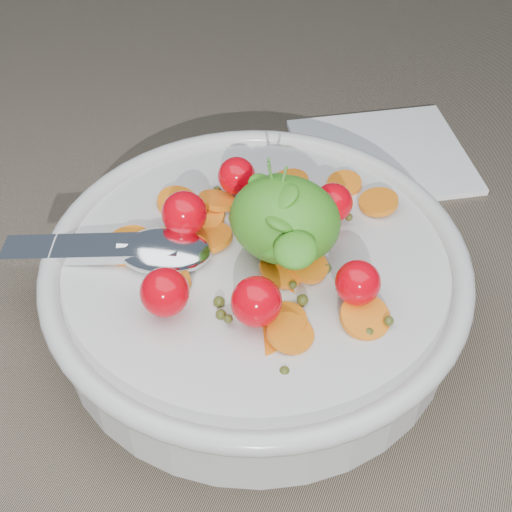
% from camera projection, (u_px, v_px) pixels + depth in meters
% --- Properties ---
extents(ground, '(6.00, 6.00, 0.00)m').
position_uv_depth(ground, '(220.00, 300.00, 0.52)').
color(ground, '#766854').
rests_on(ground, ground).
extents(bowl, '(0.31, 0.29, 0.12)m').
position_uv_depth(bowl, '(256.00, 279.00, 0.49)').
color(bowl, silver).
rests_on(bowl, ground).
extents(napkin, '(0.19, 0.19, 0.01)m').
position_uv_depth(napkin, '(382.00, 156.00, 0.63)').
color(napkin, white).
rests_on(napkin, ground).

